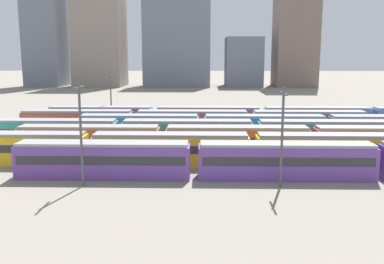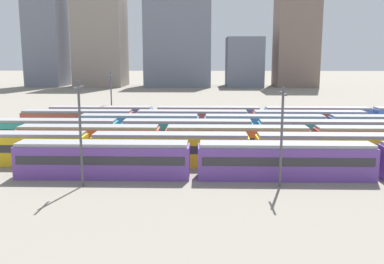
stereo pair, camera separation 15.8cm
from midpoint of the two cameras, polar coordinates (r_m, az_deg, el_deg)
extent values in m
plane|color=gray|center=(61.22, -9.63, -1.83)|extent=(600.00, 600.00, 0.00)
cube|color=#6B429E|center=(45.67, -11.63, -3.82)|extent=(18.00, 3.00, 3.40)
cube|color=#2D2D33|center=(45.57, -11.65, -3.32)|extent=(17.20, 3.06, 0.90)
cube|color=#939399|center=(45.26, -11.71, -1.51)|extent=(17.60, 2.70, 0.35)
cube|color=#6B429E|center=(45.28, 12.41, -3.97)|extent=(18.00, 3.00, 3.40)
cube|color=#2D2D33|center=(45.19, 12.43, -3.47)|extent=(17.20, 3.06, 0.90)
cube|color=#939399|center=(44.87, 12.50, -1.64)|extent=(17.60, 2.70, 0.35)
cube|color=yellow|center=(54.47, -23.05, -2.17)|extent=(18.00, 3.00, 3.40)
cube|color=#2D2D33|center=(54.39, -23.08, -1.75)|extent=(17.20, 3.06, 0.90)
cube|color=#939399|center=(54.13, -23.19, -0.23)|extent=(17.60, 2.70, 0.35)
cube|color=yellow|center=(49.67, -2.80, -2.49)|extent=(18.00, 3.00, 3.40)
cube|color=#2D2D33|center=(49.59, -2.80, -2.03)|extent=(17.20, 3.06, 0.90)
cube|color=#939399|center=(49.30, -2.81, -0.36)|extent=(17.60, 2.70, 0.35)
cube|color=yellow|center=(51.79, 18.56, -2.49)|extent=(18.00, 3.00, 3.40)
cube|color=#2D2D33|center=(51.71, 18.59, -2.05)|extent=(17.20, 3.06, 0.90)
cube|color=#939399|center=(51.43, 18.68, -0.45)|extent=(17.60, 2.70, 0.35)
cube|color=#BC4C38|center=(56.53, -13.40, -1.20)|extent=(18.00, 3.00, 3.40)
cube|color=#2D2D33|center=(56.45, -13.42, -0.80)|extent=(17.20, 3.06, 0.90)
cube|color=#939399|center=(56.20, -13.48, 0.67)|extent=(17.60, 2.70, 0.35)
cube|color=#BC4C38|center=(54.79, 6.07, -1.34)|extent=(18.00, 3.00, 3.40)
cube|color=#2D2D33|center=(54.71, 6.08, -0.92)|extent=(17.20, 3.06, 0.90)
cube|color=#939399|center=(54.45, 6.11, 0.60)|extent=(17.60, 2.70, 0.35)
cube|color=teal|center=(63.34, -17.89, -0.22)|extent=(18.00, 3.00, 3.40)
cube|color=#2D2D33|center=(63.27, -17.91, 0.15)|extent=(17.20, 3.06, 0.90)
cube|color=#939399|center=(63.04, -17.98, 1.46)|extent=(17.60, 2.70, 0.35)
cube|color=teal|center=(59.76, -0.54, -0.32)|extent=(18.00, 3.00, 3.40)
cube|color=#2D2D33|center=(59.69, -0.54, 0.07)|extent=(17.20, 3.06, 0.90)
cube|color=#939399|center=(59.45, -0.54, 1.46)|extent=(17.60, 2.70, 0.35)
cube|color=teal|center=(62.01, 17.19, -0.39)|extent=(18.00, 3.00, 3.40)
cube|color=#2D2D33|center=(61.94, 17.21, -0.02)|extent=(17.20, 3.06, 0.90)
cube|color=#939399|center=(61.71, 17.28, 1.32)|extent=(17.60, 2.70, 0.35)
cube|color=#4C70BC|center=(65.56, -6.93, 0.54)|extent=(18.00, 3.00, 3.40)
cube|color=#2D2D33|center=(65.50, -6.94, 0.89)|extent=(17.20, 3.06, 0.90)
cube|color=#939399|center=(65.28, -6.97, 2.17)|extent=(17.60, 2.70, 0.35)
cube|color=#4C70BC|center=(65.49, 9.65, 0.46)|extent=(18.00, 3.00, 3.40)
cube|color=#2D2D33|center=(65.43, 9.66, 0.81)|extent=(17.20, 3.06, 0.90)
cube|color=#939399|center=(65.21, 9.70, 2.09)|extent=(17.60, 2.70, 0.35)
cube|color=#BC4C38|center=(72.96, -14.88, 1.25)|extent=(18.00, 3.00, 3.40)
cube|color=#2D2D33|center=(72.90, -14.90, 1.57)|extent=(17.20, 3.06, 0.90)
cube|color=#939399|center=(72.71, -14.95, 2.71)|extent=(17.60, 2.70, 0.35)
cube|color=#BC4C38|center=(70.00, 0.13, 1.23)|extent=(18.00, 3.00, 3.40)
cube|color=#2D2D33|center=(69.93, 0.13, 1.56)|extent=(17.20, 3.06, 0.90)
cube|color=#939399|center=(69.73, 0.13, 2.75)|extent=(17.60, 2.70, 0.35)
cube|color=#BC4C38|center=(72.04, 15.34, 1.12)|extent=(18.00, 3.00, 3.40)
cube|color=#2D2D33|center=(71.98, 15.35, 1.44)|extent=(17.20, 3.06, 0.90)
cube|color=#939399|center=(71.78, 15.41, 2.60)|extent=(17.60, 2.70, 0.35)
cube|color=#4C70BC|center=(77.25, -11.93, 1.85)|extent=(18.00, 3.00, 3.40)
cube|color=#2D2D33|center=(77.19, -11.94, 2.15)|extent=(17.20, 3.06, 0.90)
cube|color=#939399|center=(77.01, -11.98, 3.23)|extent=(17.60, 2.70, 0.35)
cube|color=#4C70BC|center=(75.12, 2.24, 1.83)|extent=(18.00, 3.00, 3.40)
cube|color=#2D2D33|center=(75.06, 2.24, 2.14)|extent=(17.20, 3.06, 0.90)
cube|color=#939399|center=(74.87, 2.25, 3.25)|extent=(17.60, 2.70, 0.35)
cube|color=#4C70BC|center=(77.67, 16.33, 1.70)|extent=(18.00, 3.00, 3.40)
cube|color=#2D2D33|center=(77.62, 16.34, 2.00)|extent=(17.20, 3.06, 0.90)
cube|color=#939399|center=(77.43, 16.39, 3.08)|extent=(17.60, 2.70, 0.35)
cylinder|color=#4C4C51|center=(41.48, 11.94, -0.81)|extent=(0.24, 0.24, 9.66)
cube|color=#47474C|center=(40.90, 12.15, 5.02)|extent=(0.16, 3.20, 0.16)
cylinder|color=#4C4C51|center=(79.56, -10.64, 4.38)|extent=(0.24, 0.24, 9.61)
cube|color=#47474C|center=(79.26, -10.74, 7.41)|extent=(0.16, 3.20, 0.16)
cylinder|color=#4C4C51|center=(42.23, -14.52, -0.34)|extent=(0.24, 0.24, 10.22)
cube|color=#47474C|center=(41.67, -14.80, 5.78)|extent=(0.16, 3.20, 0.16)
cube|color=slate|center=(189.90, -18.88, 12.85)|extent=(14.01, 16.79, 46.51)
cube|color=gray|center=(183.35, -12.08, 12.69)|extent=(19.42, 19.87, 42.77)
cube|color=slate|center=(178.53, -1.83, 11.56)|extent=(26.65, 18.08, 33.90)
cube|color=slate|center=(178.94, 6.96, 9.23)|extent=(14.43, 20.62, 19.79)
cube|color=#7A665B|center=(182.48, 13.79, 13.93)|extent=(16.28, 17.16, 50.98)
camera|label=1|loc=(0.08, -89.92, 0.01)|focal=40.06mm
camera|label=2|loc=(0.08, 90.08, -0.01)|focal=40.06mm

